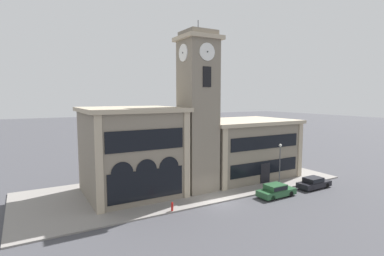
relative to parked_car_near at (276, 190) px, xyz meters
name	(u,v)px	position (x,y,z in m)	size (l,w,h in m)	color
ground_plane	(221,203)	(-6.41, 1.40, -0.73)	(300.00, 300.00, 0.00)	#424247
sidewalk_kerb	(188,185)	(-6.41, 8.53, -0.66)	(39.00, 14.25, 0.15)	gray
clock_tower	(198,113)	(-6.41, 6.16, 8.51)	(4.41, 4.41, 19.56)	gray
town_hall_left_wing	(131,151)	(-13.52, 8.95, 4.23)	(10.61, 10.04, 9.87)	gray
town_hall_right_wing	(242,148)	(2.42, 8.96, 3.24)	(14.05, 10.04, 7.89)	gray
parked_car_near	(276,190)	(0.00, 0.00, 0.00)	(4.49, 1.90, 1.42)	#285633
parked_car_mid	(314,182)	(6.30, 0.00, -0.04)	(4.45, 1.81, 1.34)	black
street_lamp	(280,158)	(2.77, 2.18, 2.92)	(0.36, 0.36, 5.27)	#4C4C51
fire_hydrant	(172,207)	(-11.99, 1.63, -0.16)	(0.22, 0.22, 0.87)	red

